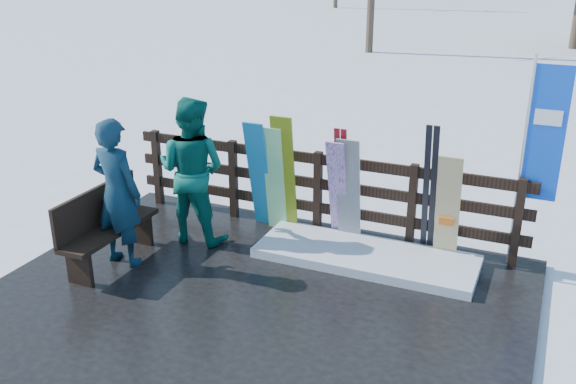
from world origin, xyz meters
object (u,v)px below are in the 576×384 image
at_px(snowboard_1, 275,180).
at_px(snowboard_5, 448,209).
at_px(bench, 105,224).
at_px(snowboard_4, 349,192).
at_px(snowboard_3, 338,192).
at_px(rental_flag, 540,142).
at_px(person_back, 192,170).
at_px(snowboard_2, 284,175).
at_px(person_front, 117,193).
at_px(snowboard_0, 259,175).

relative_size(snowboard_1, snowboard_5, 1.07).
xyz_separation_m(bench, snowboard_4, (2.59, 1.69, 0.22)).
relative_size(snowboard_3, snowboard_4, 0.99).
relative_size(rental_flag, person_back, 1.33).
bearing_deg(snowboard_1, snowboard_2, -0.00).
xyz_separation_m(bench, snowboard_5, (3.87, 1.69, 0.19)).
relative_size(snowboard_4, person_back, 0.76).
height_order(snowboard_4, person_front, person_front).
bearing_deg(snowboard_2, snowboard_5, 0.00).
height_order(bench, person_back, person_back).
xyz_separation_m(snowboard_4, person_back, (-1.94, -0.66, 0.24)).
relative_size(snowboard_1, snowboard_4, 1.02).
bearing_deg(snowboard_5, person_front, -156.34).
bearing_deg(snowboard_2, snowboard_4, 0.00).
relative_size(snowboard_0, snowboard_4, 1.08).
height_order(snowboard_0, rental_flag, rental_flag).
distance_m(snowboard_4, rental_flag, 2.38).
xyz_separation_m(bench, snowboard_1, (1.54, 1.69, 0.24)).
relative_size(bench, snowboard_1, 0.99).
bearing_deg(snowboard_2, person_back, -147.18).
bearing_deg(snowboard_5, snowboard_4, 180.00).
height_order(snowboard_2, snowboard_3, snowboard_2).
height_order(rental_flag, person_back, rental_flag).
height_order(snowboard_0, person_back, person_back).
distance_m(snowboard_2, snowboard_3, 0.77).
bearing_deg(bench, person_back, 57.62).
xyz_separation_m(snowboard_5, person_front, (-3.69, -1.62, 0.23)).
height_order(snowboard_1, person_front, person_front).
height_order(snowboard_1, snowboard_2, snowboard_2).
height_order(bench, person_front, person_front).
bearing_deg(snowboard_2, person_front, -132.88).
height_order(snowboard_2, snowboard_4, snowboard_2).
bearing_deg(bench, snowboard_5, 23.60).
distance_m(bench, snowboard_3, 2.98).
xyz_separation_m(snowboard_4, snowboard_5, (1.27, 0.00, -0.03)).
distance_m(snowboard_0, snowboard_3, 1.14).
distance_m(snowboard_0, snowboard_4, 1.29).
bearing_deg(person_back, rental_flag, -170.11).
bearing_deg(person_front, person_back, -111.83).
height_order(snowboard_0, snowboard_1, snowboard_0).
relative_size(snowboard_0, snowboard_5, 1.13).
height_order(rental_flag, person_front, rental_flag).
distance_m(snowboard_0, person_back, 0.95).
distance_m(bench, snowboard_0, 2.15).
height_order(snowboard_0, snowboard_2, snowboard_2).
bearing_deg(snowboard_4, bench, -146.91).
height_order(snowboard_4, snowboard_5, snowboard_4).
xyz_separation_m(snowboard_2, snowboard_5, (2.19, 0.00, -0.13)).
xyz_separation_m(snowboard_1, snowboard_2, (0.14, -0.00, 0.09)).
bearing_deg(person_back, snowboard_3, -162.50).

